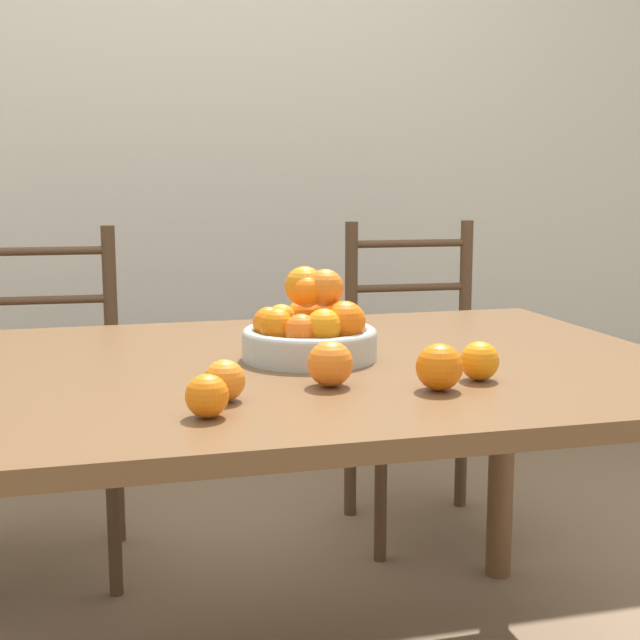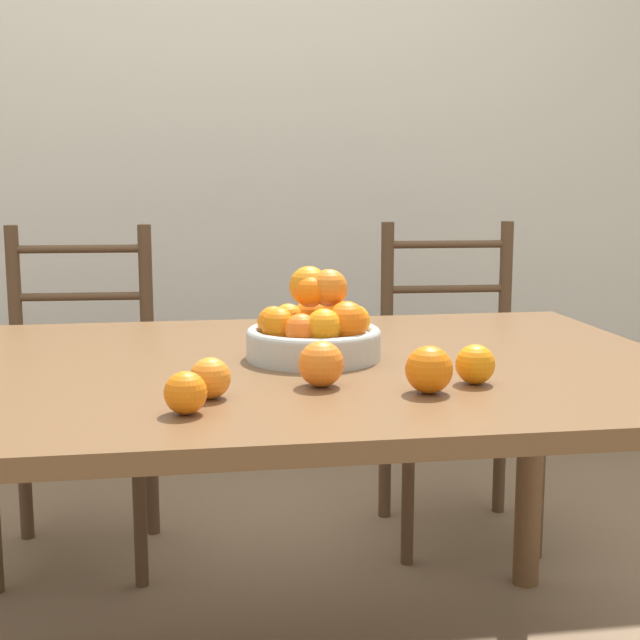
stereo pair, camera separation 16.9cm
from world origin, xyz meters
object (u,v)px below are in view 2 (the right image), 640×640
object	(u,v)px
fruit_bowl	(315,329)
orange_loose_0	(186,393)
orange_loose_2	(210,378)
orange_loose_1	(429,370)
orange_loose_3	(321,364)
chair_right	(456,386)
chair_left	(77,401)
orange_loose_4	(475,364)

from	to	relation	value
fruit_bowl	orange_loose_0	bearing A→B (deg)	-124.22
fruit_bowl	orange_loose_2	world-z (taller)	fruit_bowl
orange_loose_1	orange_loose_2	size ratio (longest dim) A/B	1.18
orange_loose_3	orange_loose_0	bearing A→B (deg)	-148.05
orange_loose_2	chair_right	distance (m)	1.39
orange_loose_1	chair_left	size ratio (longest dim) A/B	0.08
orange_loose_2	chair_right	xyz separation A→B (m)	(0.78, 1.11, -0.31)
fruit_bowl	orange_loose_4	bearing A→B (deg)	-46.50
orange_loose_2	orange_loose_3	xyz separation A→B (m)	(0.19, 0.05, 0.01)
fruit_bowl	orange_loose_4	distance (m)	0.36
orange_loose_0	orange_loose_1	bearing A→B (deg)	9.85
chair_left	chair_right	xyz separation A→B (m)	(1.12, 0.00, 0.00)
orange_loose_3	chair_left	world-z (taller)	chair_left
fruit_bowl	chair_right	bearing A→B (deg)	55.57
orange_loose_3	chair_right	distance (m)	1.24
fruit_bowl	orange_loose_1	xyz separation A→B (m)	(0.15, -0.31, -0.02)
orange_loose_3	chair_right	xyz separation A→B (m)	(0.59, 1.05, -0.31)
orange_loose_1	orange_loose_4	distance (m)	0.11
orange_loose_3	fruit_bowl	bearing A→B (deg)	83.94
chair_right	orange_loose_3	bearing A→B (deg)	-116.14
orange_loose_4	orange_loose_1	bearing A→B (deg)	-152.35
fruit_bowl	orange_loose_3	xyz separation A→B (m)	(-0.02, -0.23, -0.02)
orange_loose_2	orange_loose_4	bearing A→B (deg)	3.74
orange_loose_0	orange_loose_1	size ratio (longest dim) A/B	0.83
orange_loose_1	fruit_bowl	bearing A→B (deg)	115.30
orange_loose_3	orange_loose_4	size ratio (longest dim) A/B	1.14
orange_loose_0	orange_loose_3	world-z (taller)	orange_loose_3
orange_loose_2	chair_left	bearing A→B (deg)	107.15
orange_loose_0	orange_loose_4	bearing A→B (deg)	13.61
orange_loose_0	orange_loose_2	world-z (taller)	orange_loose_2
fruit_bowl	chair_right	world-z (taller)	chair_right
orange_loose_0	orange_loose_2	size ratio (longest dim) A/B	0.98
chair_left	chair_right	bearing A→B (deg)	3.43
fruit_bowl	orange_loose_0	size ratio (longest dim) A/B	4.03
orange_loose_0	orange_loose_1	xyz separation A→B (m)	(0.41, 0.07, 0.01)
orange_loose_0	chair_right	world-z (taller)	chair_right
orange_loose_4	chair_right	size ratio (longest dim) A/B	0.07
orange_loose_2	orange_loose_4	distance (m)	0.46
orange_loose_2	orange_loose_4	size ratio (longest dim) A/B	0.97
orange_loose_4	chair_left	bearing A→B (deg)	126.79
fruit_bowl	orange_loose_0	world-z (taller)	fruit_bowl
orange_loose_2	orange_loose_0	bearing A→B (deg)	-114.09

